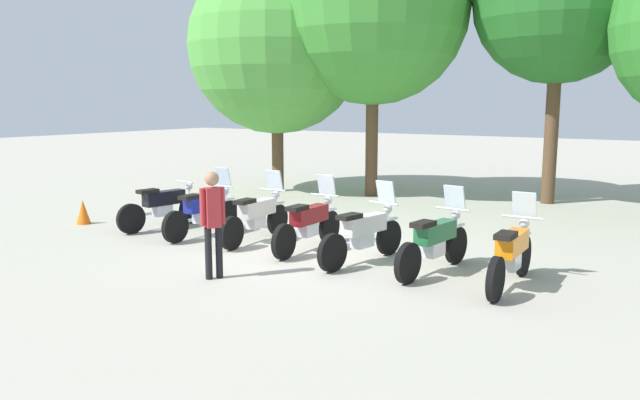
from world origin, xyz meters
The scene contains 12 objects.
ground_plane centered at (0.00, 0.00, 0.00)m, with size 80.00×80.00×0.00m, color #ADA899.
motorcycle_0 centered at (-3.82, 0.11, 0.50)m, with size 0.70×2.18×0.99m.
motorcycle_1 centered at (-2.55, 0.03, 0.52)m, with size 0.62×2.19×1.37m.
motorcycle_2 centered at (-1.28, 0.18, 0.52)m, with size 0.62×2.19×1.37m.
motorcycle_3 centered at (0.00, 0.12, 0.52)m, with size 0.62×2.19×1.37m.
motorcycle_4 centered at (1.28, -0.11, 0.52)m, with size 0.72×2.17×1.37m.
motorcycle_5 centered at (2.55, -0.04, 0.52)m, with size 0.66×2.19×1.37m.
motorcycle_6 centered at (3.81, -0.17, 0.52)m, with size 0.62×2.19×1.37m.
person_0 centered at (-0.23, -2.23, 0.99)m, with size 0.31×0.38×1.69m.
tree_0 centered at (-5.11, 6.08, 4.41)m, with size 5.30×5.30×7.06m.
tree_1 centered at (-2.21, 6.77, 5.34)m, with size 5.43×5.43×8.07m.
traffic_cone centered at (-5.71, -0.54, 0.28)m, with size 0.32×0.32×0.55m, color orange.
Camera 1 is at (6.20, -9.21, 2.74)m, focal length 34.54 mm.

